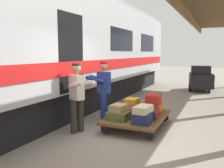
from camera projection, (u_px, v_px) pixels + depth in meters
The scene contains 16 objects.
ground_plane at pixel (134, 135), 5.74m from camera, with size 60.00×60.00×0.00m, color gray.
train_car at pixel (26, 49), 6.77m from camera, with size 3.02×20.32×4.00m.
luggage_cart at pixel (137, 117), 6.37m from camera, with size 1.37×2.04×0.31m.
suitcase_maroon_trunk at pixel (149, 113), 6.23m from camera, with size 0.46×0.63×0.20m, color maroon.
suitcase_orange_carryall at pixel (154, 108), 6.74m from camera, with size 0.37×0.45×0.24m, color #CC6B23.
suitcase_burgundy_valise at pixel (126, 111), 6.48m from camera, with size 0.38×0.57×0.20m, color maroon.
suitcase_olive_duffel at pixel (118, 116), 5.97m from camera, with size 0.51×0.45×0.20m, color brown.
suitcase_navy_fabric at pixel (142, 117), 5.72m from camera, with size 0.41×0.61×0.25m, color navy.
suitcase_brown_leather at pixel (133, 107), 6.99m from camera, with size 0.46×0.56×0.19m, color brown.
suitcase_tan_vintage at pixel (119, 108), 5.97m from camera, with size 0.33×0.41×0.18m, color tan.
suitcase_yellow_case at pixel (132, 101), 6.95m from camera, with size 0.35×0.46×0.15m, color gold.
suitcase_cream_canvas at pixel (143, 109), 5.65m from camera, with size 0.33×0.56×0.16m, color beige.
suitcase_red_plastic at pixel (153, 99), 6.73m from camera, with size 0.39×0.56×0.25m, color #AD231E.
porter_in_overalls at pixel (103, 89), 6.82m from camera, with size 0.72×0.52×1.70m.
porter_by_door at pixel (77, 95), 5.85m from camera, with size 0.74×0.60×1.70m.
baggage_tug at pixel (201, 79), 12.40m from camera, with size 1.35×1.85×1.30m.
Camera 1 is at (-1.77, 5.27, 1.95)m, focal length 38.72 mm.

